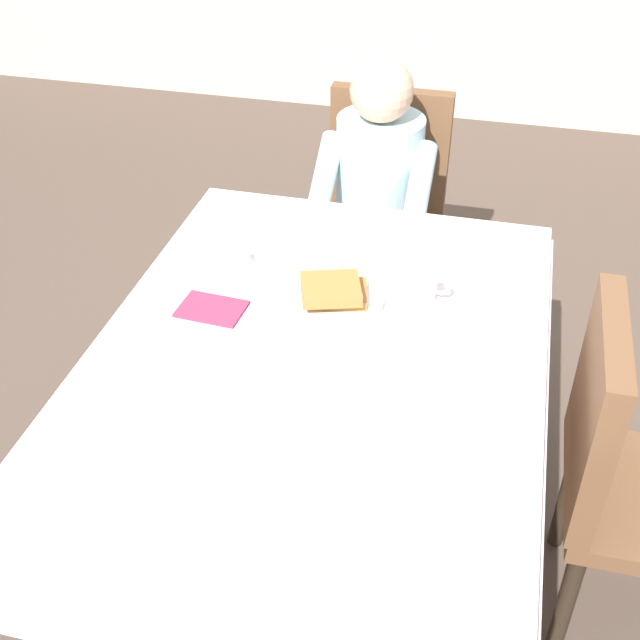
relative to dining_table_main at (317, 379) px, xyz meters
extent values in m
plane|color=brown|center=(0.00, 0.00, -0.65)|extent=(14.00, 14.00, 0.00)
cube|color=silver|center=(0.00, 0.00, 0.07)|extent=(1.10, 1.50, 0.04)
cube|color=silver|center=(0.00, 0.76, -0.04)|extent=(1.10, 0.01, 0.18)
cube|color=silver|center=(-0.56, 0.00, -0.04)|extent=(0.01, 1.50, 0.18)
cube|color=silver|center=(0.56, 0.00, -0.04)|extent=(0.01, 1.50, 0.18)
cylinder|color=brown|center=(-0.47, 0.67, -0.30)|extent=(0.07, 0.07, 0.70)
cylinder|color=brown|center=(0.47, 0.67, -0.30)|extent=(0.07, 0.07, 0.70)
cube|color=brown|center=(-0.04, 1.07, -0.23)|extent=(0.44, 0.44, 0.05)
cube|color=brown|center=(-0.04, 1.27, 0.04)|extent=(0.44, 0.06, 0.48)
cylinder|color=#2D2319|center=(0.14, 0.89, -0.45)|extent=(0.04, 0.04, 0.40)
cylinder|color=#2D2319|center=(-0.22, 0.89, -0.45)|extent=(0.04, 0.04, 0.40)
cylinder|color=#2D2319|center=(0.14, 1.25, -0.45)|extent=(0.04, 0.04, 0.40)
cylinder|color=#2D2319|center=(-0.22, 1.25, -0.45)|extent=(0.04, 0.04, 0.40)
cylinder|color=silver|center=(-0.04, 1.05, 0.03)|extent=(0.30, 0.30, 0.46)
sphere|color=#D8AD8C|center=(-0.04, 1.03, 0.36)|extent=(0.21, 0.21, 0.21)
cylinder|color=silver|center=(0.12, 0.91, 0.10)|extent=(0.08, 0.29, 0.23)
cylinder|color=silver|center=(-0.20, 0.91, 0.10)|extent=(0.08, 0.29, 0.23)
cylinder|color=#383D51|center=(0.04, 0.87, -0.43)|extent=(0.10, 0.10, 0.45)
cylinder|color=#383D51|center=(-0.12, 0.87, -0.43)|extent=(0.10, 0.10, 0.45)
cube|color=brown|center=(0.67, 0.00, 0.04)|extent=(0.06, 0.44, 0.48)
cylinder|color=#2D2319|center=(0.69, 0.18, -0.45)|extent=(0.04, 0.04, 0.40)
cylinder|color=#2D2319|center=(0.69, -0.18, -0.45)|extent=(0.04, 0.04, 0.40)
cylinder|color=white|center=(-0.01, 0.20, 0.10)|extent=(0.28, 0.28, 0.02)
cube|color=#A36B33|center=(0.00, 0.21, 0.12)|extent=(0.18, 0.15, 0.03)
cube|color=#A36B33|center=(-0.01, 0.19, 0.15)|extent=(0.19, 0.18, 0.03)
cylinder|color=white|center=(0.22, 0.28, 0.13)|extent=(0.08, 0.08, 0.08)
torus|color=white|center=(0.27, 0.28, 0.14)|extent=(0.05, 0.01, 0.05)
cone|color=silver|center=(-0.30, 0.32, 0.13)|extent=(0.08, 0.08, 0.07)
cube|color=silver|center=(-0.20, 0.18, 0.09)|extent=(0.03, 0.18, 0.00)
cube|color=silver|center=(0.18, 0.18, 0.09)|extent=(0.03, 0.20, 0.00)
cube|color=silver|center=(-0.03, -0.13, 0.09)|extent=(0.15, 0.04, 0.00)
cube|color=#8C2D4C|center=(-0.31, 0.10, 0.09)|extent=(0.18, 0.13, 0.01)
camera|label=1|loc=(0.38, -1.52, 1.35)|focal=46.01mm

